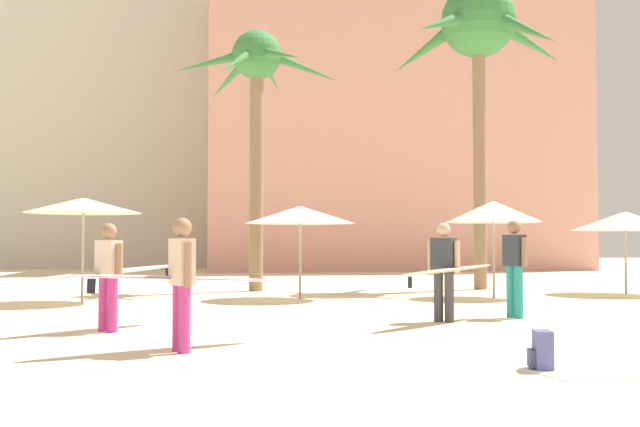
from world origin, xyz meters
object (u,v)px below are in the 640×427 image
object	(u,v)px
palm_tree_far_left	(256,82)
person_far_left	(110,272)
person_mid_right	(514,264)
beach_towel	(614,370)
cafe_umbrella_1	(300,215)
backpack	(542,351)
cafe_umbrella_0	(625,221)
cafe_umbrella_4	(493,212)
person_mid_left	(446,268)
person_far_right	(182,278)
palm_tree_left	(479,34)
cafe_umbrella_2	(83,206)

from	to	relation	value
palm_tree_far_left	person_far_left	distance (m)	11.12
person_mid_right	beach_towel	bearing A→B (deg)	-122.08
beach_towel	palm_tree_far_left	bearing A→B (deg)	101.51
cafe_umbrella_1	backpack	bearing A→B (deg)	-83.21
beach_towel	cafe_umbrella_0	bearing A→B (deg)	59.20
cafe_umbrella_1	cafe_umbrella_4	size ratio (longest dim) A/B	1.11
cafe_umbrella_1	person_mid_left	size ratio (longest dim) A/B	1.08
cafe_umbrella_4	person_mid_right	world-z (taller)	cafe_umbrella_4
cafe_umbrella_1	person_mid_right	size ratio (longest dim) A/B	1.52
palm_tree_far_left	person_far_left	size ratio (longest dim) A/B	3.14
palm_tree_far_left	person_mid_right	distance (m)	10.67
cafe_umbrella_1	cafe_umbrella_4	bearing A→B (deg)	-3.10
person_far_right	beach_towel	bearing A→B (deg)	-45.93
person_far_left	cafe_umbrella_4	bearing A→B (deg)	169.28
person_mid_left	person_mid_right	xyz separation A→B (m)	(1.47, 0.58, 0.05)
palm_tree_left	cafe_umbrella_0	world-z (taller)	palm_tree_left
palm_tree_far_left	backpack	size ratio (longest dim) A/B	17.64
palm_tree_left	cafe_umbrella_4	size ratio (longest dim) A/B	3.76
cafe_umbrella_0	person_mid_left	xyz separation A→B (m)	(-6.95, -6.28, -1.02)
palm_tree_left	cafe_umbrella_1	size ratio (longest dim) A/B	3.38
cafe_umbrella_0	person_mid_left	world-z (taller)	cafe_umbrella_0
palm_tree_far_left	cafe_umbrella_2	xyz separation A→B (m)	(-4.16, -3.63, -3.72)
palm_tree_far_left	cafe_umbrella_0	world-z (taller)	palm_tree_far_left
beach_towel	backpack	bearing A→B (deg)	169.42
palm_tree_left	cafe_umbrella_4	bearing A→B (deg)	-105.14
cafe_umbrella_4	person_far_left	xyz separation A→B (m)	(-8.52, -5.95, -1.23)
palm_tree_left	cafe_umbrella_0	xyz separation A→B (m)	(3.03, -2.64, -5.58)
person_far_right	cafe_umbrella_2	bearing A→B (deg)	86.29
cafe_umbrella_4	person_mid_left	world-z (taller)	cafe_umbrella_4
person_mid_left	person_mid_right	bearing A→B (deg)	-25.80
palm_tree_far_left	cafe_umbrella_0	size ratio (longest dim) A/B	2.70
cafe_umbrella_2	backpack	bearing A→B (deg)	-58.62
beach_towel	person_far_left	bearing A→B (deg)	141.39
cafe_umbrella_4	backpack	distance (m)	11.14
cafe_umbrella_4	person_far_right	size ratio (longest dim) A/B	0.86
palm_tree_far_left	person_far_right	world-z (taller)	palm_tree_far_left
cafe_umbrella_2	beach_towel	xyz separation A→B (m)	(7.03, -10.45, -2.20)
cafe_umbrella_0	person_mid_right	distance (m)	7.97
palm_tree_far_left	person_far_left	bearing A→B (deg)	-106.86
person_mid_right	cafe_umbrella_2	bearing A→B (deg)	129.83
backpack	person_mid_left	size ratio (longest dim) A/B	0.17
cafe_umbrella_0	beach_towel	world-z (taller)	cafe_umbrella_0
cafe_umbrella_0	cafe_umbrella_4	xyz separation A→B (m)	(-3.94, -0.74, 0.19)
cafe_umbrella_2	person_far_right	world-z (taller)	cafe_umbrella_2
cafe_umbrella_2	person_mid_left	size ratio (longest dim) A/B	1.07
palm_tree_left	person_mid_right	xyz separation A→B (m)	(-2.46, -8.34, -6.55)
backpack	person_mid_right	world-z (taller)	person_mid_right
person_far_right	cafe_umbrella_0	bearing A→B (deg)	18.49
cafe_umbrella_2	backpack	xyz separation A→B (m)	(6.29, -10.31, -2.00)
cafe_umbrella_2	person_far_right	size ratio (longest dim) A/B	0.94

